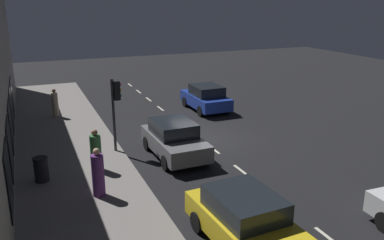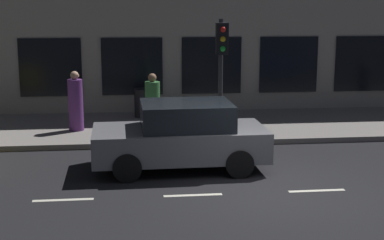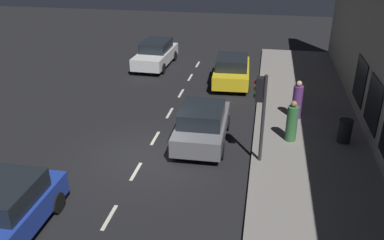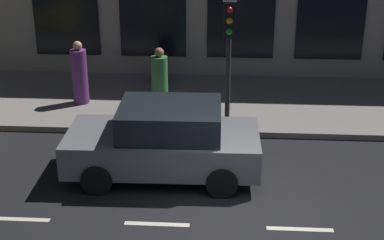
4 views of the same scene
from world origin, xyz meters
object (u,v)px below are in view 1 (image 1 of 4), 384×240
object	(u,v)px
traffic_light	(116,100)
pedestrian_0	(96,152)
parked_car_0	(206,98)
trash_bin	(41,169)
parked_car_1	(246,221)
pedestrian_1	(55,104)
parked_car_3	(174,139)
pedestrian_2	(98,174)

from	to	relation	value
traffic_light	pedestrian_0	distance (m)	2.71
parked_car_0	trash_bin	size ratio (longest dim) A/B	4.13
parked_car_1	pedestrian_1	world-z (taller)	pedestrian_1
parked_car_0	parked_car_1	xyz separation A→B (m)	(4.98, 13.57, 0.00)
parked_car_3	pedestrian_0	bearing A→B (deg)	7.35
parked_car_1	pedestrian_0	world-z (taller)	pedestrian_0
traffic_light	trash_bin	bearing A→B (deg)	31.54
parked_car_1	parked_car_3	distance (m)	7.17
pedestrian_0	trash_bin	distance (m)	2.12
pedestrian_0	pedestrian_1	distance (m)	8.54
pedestrian_1	pedestrian_2	xyz separation A→B (m)	(-0.54, 10.74, 0.04)
pedestrian_0	parked_car_0	bearing A→B (deg)	1.00
pedestrian_0	pedestrian_2	size ratio (longest dim) A/B	0.97
pedestrian_2	traffic_light	bearing A→B (deg)	96.84
parked_car_3	traffic_light	bearing A→B (deg)	-31.28
parked_car_3	pedestrian_2	xyz separation A→B (m)	(3.81, 2.76, 0.16)
parked_car_3	pedestrian_2	bearing A→B (deg)	34.81
parked_car_1	parked_car_3	size ratio (longest dim) A/B	1.05
parked_car_0	parked_car_3	xyz separation A→B (m)	(4.47, 6.43, 0.00)
parked_car_1	pedestrian_2	xyz separation A→B (m)	(3.30, -4.39, 0.16)
parked_car_3	pedestrian_0	world-z (taller)	pedestrian_0
parked_car_3	pedestrian_2	distance (m)	4.71
parked_car_1	pedestrian_0	xyz separation A→B (m)	(2.99, -6.63, 0.13)
pedestrian_1	parked_car_0	bearing A→B (deg)	-122.93
parked_car_1	traffic_light	bearing A→B (deg)	-81.50
pedestrian_1	pedestrian_0	bearing A→B (deg)	162.80
parked_car_3	pedestrian_0	distance (m)	3.54
parked_car_0	parked_car_1	bearing A→B (deg)	-110.42
traffic_light	parked_car_3	xyz separation A→B (m)	(-2.22, 1.29, -1.69)
pedestrian_2	parked_car_1	bearing A→B (deg)	-24.79
traffic_light	pedestrian_2	distance (m)	4.61
pedestrian_0	pedestrian_1	bearing A→B (deg)	55.67
parked_car_3	trash_bin	world-z (taller)	parked_car_3
pedestrian_2	parked_car_3	bearing A→B (deg)	64.15
pedestrian_1	pedestrian_2	bearing A→B (deg)	159.95
pedestrian_0	pedestrian_1	xyz separation A→B (m)	(0.85, -8.50, -0.01)
traffic_light	trash_bin	xyz separation A→B (m)	(3.36, 2.06, -1.86)
pedestrian_1	parked_car_3	bearing A→B (deg)	-174.32
traffic_light	pedestrian_2	size ratio (longest dim) A/B	1.87
parked_car_1	pedestrian_0	distance (m)	7.27
parked_car_0	pedestrian_1	distance (m)	8.96
parked_car_1	pedestrian_2	world-z (taller)	pedestrian_2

